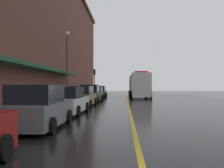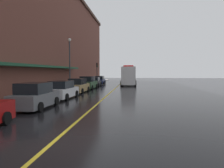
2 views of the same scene
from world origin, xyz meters
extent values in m
plane|color=black|center=(0.00, 25.00, 0.00)|extent=(112.00, 112.00, 0.00)
cube|color=#ADA8A0|center=(-6.20, 25.00, 0.07)|extent=(2.40, 70.00, 0.15)
cube|color=gold|center=(0.00, 25.00, 0.00)|extent=(0.16, 70.00, 0.01)
cube|color=brown|center=(-13.35, 24.00, 8.26)|extent=(11.90, 64.00, 16.52)
cube|color=#19472D|center=(-6.85, 16.00, 3.10)|extent=(1.20, 22.40, 0.24)
cylinder|color=black|center=(-3.15, 2.04, 0.32)|extent=(0.24, 0.65, 0.64)
cube|color=#595B60|center=(-3.89, 6.74, 0.62)|extent=(1.86, 4.49, 0.89)
cube|color=black|center=(-3.89, 6.52, 1.42)|extent=(1.67, 2.47, 0.72)
cylinder|color=black|center=(-4.82, 8.13, 0.32)|extent=(0.22, 0.64, 0.64)
cylinder|color=black|center=(-2.95, 8.13, 0.32)|extent=(0.22, 0.64, 0.64)
cylinder|color=black|center=(-4.83, 5.35, 0.32)|extent=(0.22, 0.64, 0.64)
cylinder|color=black|center=(-2.96, 5.35, 0.32)|extent=(0.22, 0.64, 0.64)
cube|color=silver|center=(-3.85, 12.22, 0.59)|extent=(1.93, 4.78, 0.83)
cube|color=black|center=(-3.86, 11.98, 1.34)|extent=(1.69, 2.65, 0.68)
cylinder|color=black|center=(-4.72, 13.71, 0.32)|extent=(0.24, 0.65, 0.64)
cylinder|color=black|center=(-2.90, 13.66, 0.32)|extent=(0.24, 0.65, 0.64)
cylinder|color=black|center=(-4.80, 10.78, 0.32)|extent=(0.24, 0.65, 0.64)
cylinder|color=black|center=(-2.98, 10.73, 0.32)|extent=(0.24, 0.65, 0.64)
cube|color=#A5844C|center=(-3.90, 18.15, 0.60)|extent=(1.82, 4.87, 0.85)
cube|color=black|center=(-3.91, 17.91, 1.38)|extent=(1.62, 2.69, 0.70)
cylinder|color=black|center=(-4.77, 19.66, 0.32)|extent=(0.23, 0.64, 0.64)
cylinder|color=black|center=(-3.00, 19.64, 0.32)|extent=(0.23, 0.64, 0.64)
cylinder|color=black|center=(-4.81, 16.66, 0.32)|extent=(0.23, 0.64, 0.64)
cylinder|color=black|center=(-3.04, 16.64, 0.32)|extent=(0.23, 0.64, 0.64)
cube|color=#2D5133|center=(-3.91, 23.75, 0.64)|extent=(2.04, 4.72, 0.93)
cube|color=black|center=(-3.92, 23.51, 1.48)|extent=(1.78, 2.62, 0.76)
cylinder|color=black|center=(-4.82, 25.22, 0.32)|extent=(0.24, 0.65, 0.64)
cylinder|color=black|center=(-2.91, 25.16, 0.32)|extent=(0.24, 0.65, 0.64)
cylinder|color=black|center=(-4.91, 22.33, 0.32)|extent=(0.24, 0.65, 0.64)
cylinder|color=black|center=(-3.00, 22.27, 0.32)|extent=(0.24, 0.65, 0.64)
cube|color=black|center=(-3.99, 29.37, 0.56)|extent=(1.83, 4.28, 0.77)
cube|color=black|center=(-3.99, 29.16, 1.26)|extent=(1.64, 2.36, 0.63)
cylinder|color=black|center=(-4.92, 30.69, 0.32)|extent=(0.22, 0.64, 0.64)
cylinder|color=black|center=(-3.08, 30.70, 0.32)|extent=(0.22, 0.64, 0.64)
cylinder|color=black|center=(-4.91, 28.04, 0.32)|extent=(0.22, 0.64, 0.64)
cylinder|color=black|center=(-3.07, 28.05, 0.32)|extent=(0.22, 0.64, 0.64)
cube|color=navy|center=(-3.96, 34.82, 0.59)|extent=(1.75, 4.16, 0.83)
cube|color=black|center=(-3.96, 34.62, 1.35)|extent=(1.57, 2.29, 0.68)
cylinder|color=black|center=(-4.85, 36.11, 0.32)|extent=(0.22, 0.64, 0.64)
cylinder|color=black|center=(-3.09, 36.12, 0.32)|extent=(0.22, 0.64, 0.64)
cylinder|color=black|center=(-4.84, 33.53, 0.32)|extent=(0.22, 0.64, 0.64)
cylinder|color=black|center=(-3.08, 33.54, 0.32)|extent=(0.22, 0.64, 0.64)
cube|color=silver|center=(1.84, 30.16, 1.85)|extent=(2.48, 2.62, 3.09)
cube|color=silver|center=(1.74, 34.93, 1.72)|extent=(2.55, 6.29, 2.84)
cube|color=red|center=(1.84, 30.16, 3.51)|extent=(1.71, 0.63, 0.24)
cylinder|color=black|center=(3.07, 30.27, 0.50)|extent=(0.32, 1.01, 1.00)
cylinder|color=black|center=(0.60, 30.22, 0.50)|extent=(0.32, 1.01, 1.00)
cylinder|color=black|center=(2.99, 34.18, 0.50)|extent=(0.32, 1.01, 1.00)
cylinder|color=black|center=(0.53, 34.13, 0.50)|extent=(0.32, 1.01, 1.00)
cylinder|color=black|center=(2.94, 36.70, 0.50)|extent=(0.32, 1.01, 1.00)
cylinder|color=black|center=(0.48, 36.65, 0.50)|extent=(0.32, 1.01, 1.00)
cylinder|color=#4C4C51|center=(-5.35, 26.85, 0.68)|extent=(0.07, 0.07, 1.05)
cube|color=black|center=(-5.35, 26.85, 1.34)|extent=(0.14, 0.18, 0.28)
cylinder|color=#4C4C51|center=(-5.35, 18.85, 0.68)|extent=(0.07, 0.07, 1.05)
cube|color=black|center=(-5.35, 18.85, 1.34)|extent=(0.14, 0.18, 0.28)
cylinder|color=#4C4C51|center=(-5.35, 25.90, 0.68)|extent=(0.07, 0.07, 1.05)
cube|color=black|center=(-5.35, 25.90, 1.34)|extent=(0.14, 0.18, 0.28)
cylinder|color=#4C4C51|center=(-5.35, 20.37, 0.68)|extent=(0.07, 0.07, 1.05)
cube|color=black|center=(-5.35, 20.37, 1.34)|extent=(0.14, 0.18, 0.28)
cylinder|color=#33383D|center=(-5.95, 21.50, 3.40)|extent=(0.18, 0.18, 6.50)
sphere|color=white|center=(-5.95, 21.50, 6.87)|extent=(0.44, 0.44, 0.44)
cylinder|color=#232326|center=(-5.30, 39.47, 1.85)|extent=(0.14, 0.14, 3.40)
cube|color=black|center=(-5.30, 39.47, 4.00)|extent=(0.28, 0.36, 0.90)
sphere|color=red|center=(-5.14, 39.47, 4.30)|extent=(0.16, 0.16, 0.16)
sphere|color=gold|center=(-5.14, 39.47, 4.00)|extent=(0.16, 0.16, 0.16)
sphere|color=green|center=(-5.14, 39.47, 3.70)|extent=(0.16, 0.16, 0.16)
camera|label=1|loc=(-0.39, -3.84, 1.76)|focal=42.00mm
camera|label=2|loc=(2.90, -7.55, 2.53)|focal=34.82mm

